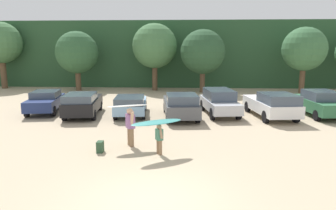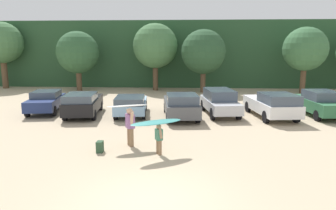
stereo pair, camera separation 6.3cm
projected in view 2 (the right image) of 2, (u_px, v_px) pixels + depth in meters
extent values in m
plane|color=tan|center=(149.00, 202.00, 8.37)|extent=(120.00, 120.00, 0.00)
cube|color=#284C2D|center=(179.00, 54.00, 38.25)|extent=(108.00, 12.00, 7.00)
cylinder|color=brown|center=(5.00, 74.00, 32.41)|extent=(0.60, 0.60, 2.92)
sphere|color=#427042|center=(2.00, 43.00, 31.83)|extent=(4.21, 4.21, 4.21)
cylinder|color=brown|center=(79.00, 80.00, 30.69)|extent=(0.52, 0.52, 1.99)
sphere|color=#2D5633|center=(78.00, 52.00, 30.20)|extent=(4.10, 4.10, 4.10)
cylinder|color=brown|center=(155.00, 78.00, 30.87)|extent=(0.52, 0.52, 2.50)
sphere|color=#427042|center=(155.00, 46.00, 30.32)|extent=(4.37, 4.37, 4.37)
cylinder|color=brown|center=(203.00, 82.00, 29.42)|extent=(0.48, 0.48, 2.04)
sphere|color=#284C2D|center=(204.00, 52.00, 28.92)|extent=(4.16, 4.16, 4.16)
cylinder|color=brown|center=(303.00, 81.00, 28.63)|extent=(0.49, 0.49, 2.38)
sphere|color=#38663D|center=(305.00, 49.00, 28.12)|extent=(3.96, 3.96, 3.96)
cube|color=navy|center=(46.00, 102.00, 20.16)|extent=(2.43, 4.35, 0.64)
cube|color=#3F4C5B|center=(46.00, 94.00, 20.25)|extent=(1.91, 2.25, 0.41)
cylinder|color=black|center=(40.00, 104.00, 21.44)|extent=(0.34, 0.69, 0.66)
cylinder|color=black|center=(63.00, 103.00, 21.63)|extent=(0.34, 0.69, 0.66)
cylinder|color=black|center=(27.00, 112.00, 18.80)|extent=(0.34, 0.69, 0.66)
cylinder|color=black|center=(54.00, 111.00, 18.98)|extent=(0.34, 0.69, 0.66)
cube|color=black|center=(84.00, 105.00, 19.28)|extent=(2.42, 4.61, 0.73)
cube|color=#3F4C5B|center=(80.00, 97.00, 18.30)|extent=(1.99, 2.57, 0.43)
cylinder|color=black|center=(75.00, 106.00, 20.70)|extent=(0.30, 0.63, 0.61)
cylinder|color=black|center=(100.00, 106.00, 20.83)|extent=(0.30, 0.63, 0.61)
cylinder|color=black|center=(65.00, 115.00, 17.85)|extent=(0.30, 0.63, 0.61)
cylinder|color=black|center=(94.00, 115.00, 17.98)|extent=(0.30, 0.63, 0.61)
cube|color=#84ADD1|center=(131.00, 105.00, 19.43)|extent=(2.22, 4.36, 0.56)
cube|color=#3F4C5B|center=(130.00, 100.00, 18.49)|extent=(1.89, 2.50, 0.41)
cylinder|color=black|center=(121.00, 106.00, 20.81)|extent=(0.28, 0.65, 0.63)
cylinder|color=black|center=(145.00, 106.00, 20.88)|extent=(0.28, 0.65, 0.63)
cylinder|color=black|center=(116.00, 114.00, 18.09)|extent=(0.28, 0.65, 0.63)
cylinder|color=black|center=(144.00, 114.00, 18.15)|extent=(0.28, 0.65, 0.63)
cube|color=#4C4F54|center=(181.00, 106.00, 18.66)|extent=(2.35, 4.72, 0.71)
cube|color=#3F4C5B|center=(182.00, 99.00, 17.67)|extent=(1.93, 2.24, 0.51)
cylinder|color=black|center=(166.00, 108.00, 20.15)|extent=(0.29, 0.64, 0.62)
cylinder|color=black|center=(191.00, 107.00, 20.24)|extent=(0.29, 0.64, 0.62)
cylinder|color=black|center=(168.00, 118.00, 17.21)|extent=(0.29, 0.64, 0.62)
cylinder|color=black|center=(198.00, 118.00, 17.29)|extent=(0.29, 0.64, 0.62)
cube|color=silver|center=(220.00, 104.00, 19.41)|extent=(2.31, 4.65, 0.60)
cube|color=#3F4C5B|center=(219.00, 94.00, 19.48)|extent=(1.92, 2.81, 0.62)
cylinder|color=black|center=(203.00, 105.00, 20.85)|extent=(0.32, 0.74, 0.71)
cylinder|color=black|center=(225.00, 105.00, 20.97)|extent=(0.32, 0.74, 0.71)
cylinder|color=black|center=(213.00, 114.00, 17.96)|extent=(0.32, 0.74, 0.71)
cylinder|color=black|center=(239.00, 114.00, 18.08)|extent=(0.32, 0.74, 0.71)
cube|color=white|center=(271.00, 106.00, 18.77)|extent=(2.51, 4.89, 0.68)
cube|color=#3F4C5B|center=(279.00, 99.00, 17.58)|extent=(2.05, 2.42, 0.54)
cylinder|color=black|center=(248.00, 107.00, 20.29)|extent=(0.31, 0.72, 0.69)
cylinder|color=black|center=(274.00, 106.00, 20.41)|extent=(0.31, 0.72, 0.69)
cylinder|color=black|center=(266.00, 117.00, 17.26)|extent=(0.31, 0.72, 0.69)
cylinder|color=black|center=(296.00, 116.00, 17.38)|extent=(0.31, 0.72, 0.69)
cube|color=#2D6642|center=(319.00, 105.00, 19.19)|extent=(2.10, 4.69, 0.72)
cube|color=#3F4C5B|center=(322.00, 95.00, 18.83)|extent=(1.78, 2.18, 0.55)
cylinder|color=black|center=(295.00, 106.00, 20.73)|extent=(0.27, 0.64, 0.62)
cylinder|color=black|center=(319.00, 106.00, 20.75)|extent=(0.27, 0.64, 0.62)
cylinder|color=black|center=(317.00, 116.00, 17.76)|extent=(0.27, 0.64, 0.62)
cylinder|color=#8C6B4C|center=(132.00, 138.00, 13.09)|extent=(0.18, 0.18, 0.78)
cylinder|color=#8C6B4C|center=(129.00, 136.00, 13.34)|extent=(0.18, 0.18, 0.78)
cube|color=#9966A5|center=(130.00, 121.00, 13.09)|extent=(0.45, 0.49, 0.60)
sphere|color=#D8AD8C|center=(130.00, 111.00, 13.02)|extent=(0.25, 0.25, 0.25)
cylinder|color=#D8AD8C|center=(132.00, 118.00, 12.87)|extent=(0.25, 0.30, 0.64)
cylinder|color=#D8AD8C|center=(128.00, 116.00, 13.26)|extent=(0.21, 0.23, 0.64)
cylinder|color=#8C6B4C|center=(160.00, 148.00, 12.06)|extent=(0.14, 0.14, 0.58)
cylinder|color=#8C6B4C|center=(158.00, 146.00, 12.25)|extent=(0.14, 0.14, 0.58)
cube|color=#3F7F66|center=(159.00, 134.00, 12.06)|extent=(0.34, 0.37, 0.44)
sphere|color=tan|center=(159.00, 127.00, 12.01)|extent=(0.19, 0.19, 0.19)
cylinder|color=tan|center=(161.00, 133.00, 11.90)|extent=(0.22, 0.29, 0.47)
cylinder|color=tan|center=(157.00, 131.00, 12.19)|extent=(0.18, 0.21, 0.48)
ellipsoid|color=white|center=(127.00, 106.00, 13.03)|extent=(1.80, 1.11, 0.12)
ellipsoid|color=teal|center=(156.00, 122.00, 11.87)|extent=(2.11, 1.62, 0.11)
cube|color=#2D4C33|center=(100.00, 147.00, 12.40)|extent=(0.24, 0.34, 0.45)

